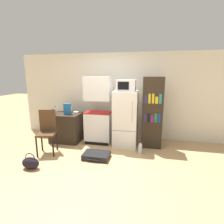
{
  "coord_description": "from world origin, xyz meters",
  "views": [
    {
      "loc": [
        0.93,
        -3.06,
        1.85
      ],
      "look_at": [
        0.08,
        0.85,
        0.99
      ],
      "focal_mm": 28.0,
      "sensor_mm": 36.0,
      "label": 1
    }
  ],
  "objects_px": {
    "side_table": "(67,127)",
    "bookshelf": "(152,113)",
    "bowl": "(76,112)",
    "bottle_milk_white": "(70,110)",
    "kitchen_hutch": "(98,113)",
    "microwave": "(126,85)",
    "chair": "(47,128)",
    "bottle_clear_short": "(55,110)",
    "refrigerator": "(125,119)",
    "suitcase_large_flat": "(96,155)",
    "handbag": "(31,163)",
    "bottle_amber_beer": "(53,112)",
    "cereal_box": "(67,109)",
    "water_bottle_front": "(140,148)"
  },
  "relations": [
    {
      "from": "bottle_clear_short",
      "to": "water_bottle_front",
      "type": "bearing_deg",
      "value": -9.94
    },
    {
      "from": "bottle_milk_white",
      "to": "kitchen_hutch",
      "type": "bearing_deg",
      "value": -4.86
    },
    {
      "from": "bookshelf",
      "to": "bowl",
      "type": "xyz_separation_m",
      "value": [
        -2.1,
        0.02,
        -0.09
      ]
    },
    {
      "from": "refrigerator",
      "to": "chair",
      "type": "bearing_deg",
      "value": -155.93
    },
    {
      "from": "bottle_clear_short",
      "to": "handbag",
      "type": "bearing_deg",
      "value": -78.45
    },
    {
      "from": "bottle_milk_white",
      "to": "suitcase_large_flat",
      "type": "relative_size",
      "value": 0.33
    },
    {
      "from": "bottle_milk_white",
      "to": "chair",
      "type": "xyz_separation_m",
      "value": [
        -0.17,
        -0.93,
        -0.26
      ]
    },
    {
      "from": "cereal_box",
      "to": "handbag",
      "type": "xyz_separation_m",
      "value": [
        -0.1,
        -1.5,
        -0.81
      ]
    },
    {
      "from": "kitchen_hutch",
      "to": "cereal_box",
      "type": "xyz_separation_m",
      "value": [
        -0.82,
        -0.16,
        0.1
      ]
    },
    {
      "from": "side_table",
      "to": "bottle_milk_white",
      "type": "relative_size",
      "value": 4.25
    },
    {
      "from": "bottle_amber_beer",
      "to": "refrigerator",
      "type": "bearing_deg",
      "value": 3.12
    },
    {
      "from": "suitcase_large_flat",
      "to": "water_bottle_front",
      "type": "xyz_separation_m",
      "value": [
        0.95,
        0.47,
        0.06
      ]
    },
    {
      "from": "bowl",
      "to": "cereal_box",
      "type": "relative_size",
      "value": 0.49
    },
    {
      "from": "bowl",
      "to": "chair",
      "type": "distance_m",
      "value": 1.0
    },
    {
      "from": "bottle_amber_beer",
      "to": "handbag",
      "type": "relative_size",
      "value": 0.4
    },
    {
      "from": "handbag",
      "to": "bookshelf",
      "type": "bearing_deg",
      "value": 35.62
    },
    {
      "from": "bottle_milk_white",
      "to": "water_bottle_front",
      "type": "relative_size",
      "value": 0.64
    },
    {
      "from": "microwave",
      "to": "water_bottle_front",
      "type": "relative_size",
      "value": 1.58
    },
    {
      "from": "cereal_box",
      "to": "bottle_clear_short",
      "type": "bearing_deg",
      "value": 165.94
    },
    {
      "from": "bottle_amber_beer",
      "to": "handbag",
      "type": "xyz_separation_m",
      "value": [
        0.32,
        -1.48,
        -0.72
      ]
    },
    {
      "from": "refrigerator",
      "to": "bowl",
      "type": "distance_m",
      "value": 1.44
    },
    {
      "from": "side_table",
      "to": "bottle_amber_beer",
      "type": "height_order",
      "value": "bottle_amber_beer"
    },
    {
      "from": "bowl",
      "to": "chair",
      "type": "bearing_deg",
      "value": -110.59
    },
    {
      "from": "microwave",
      "to": "chair",
      "type": "xyz_separation_m",
      "value": [
        -1.77,
        -0.79,
        -0.98
      ]
    },
    {
      "from": "microwave",
      "to": "kitchen_hutch",
      "type": "bearing_deg",
      "value": 174.61
    },
    {
      "from": "bookshelf",
      "to": "bowl",
      "type": "relative_size",
      "value": 12.2
    },
    {
      "from": "refrigerator",
      "to": "handbag",
      "type": "height_order",
      "value": "refrigerator"
    },
    {
      "from": "suitcase_large_flat",
      "to": "bowl",
      "type": "bearing_deg",
      "value": 132.3
    },
    {
      "from": "kitchen_hutch",
      "to": "bottle_amber_beer",
      "type": "xyz_separation_m",
      "value": [
        -1.24,
        -0.18,
        0.01
      ]
    },
    {
      "from": "kitchen_hutch",
      "to": "microwave",
      "type": "relative_size",
      "value": 3.85
    },
    {
      "from": "water_bottle_front",
      "to": "bottle_milk_white",
      "type": "bearing_deg",
      "value": 164.8
    },
    {
      "from": "microwave",
      "to": "bottle_milk_white",
      "type": "xyz_separation_m",
      "value": [
        -1.6,
        0.14,
        -0.72
      ]
    },
    {
      "from": "refrigerator",
      "to": "water_bottle_front",
      "type": "relative_size",
      "value": 4.88
    },
    {
      "from": "side_table",
      "to": "bookshelf",
      "type": "relative_size",
      "value": 0.45
    },
    {
      "from": "handbag",
      "to": "water_bottle_front",
      "type": "height_order",
      "value": "handbag"
    },
    {
      "from": "side_table",
      "to": "bookshelf",
      "type": "bearing_deg",
      "value": 2.87
    },
    {
      "from": "side_table",
      "to": "suitcase_large_flat",
      "type": "xyz_separation_m",
      "value": [
        1.14,
        -0.86,
        -0.33
      ]
    },
    {
      "from": "bookshelf",
      "to": "chair",
      "type": "distance_m",
      "value": 2.62
    },
    {
      "from": "refrigerator",
      "to": "bottle_clear_short",
      "type": "height_order",
      "value": "refrigerator"
    },
    {
      "from": "microwave",
      "to": "bottle_clear_short",
      "type": "bearing_deg",
      "value": 179.44
    },
    {
      "from": "kitchen_hutch",
      "to": "bottle_milk_white",
      "type": "xyz_separation_m",
      "value": [
        -0.85,
        0.07,
        0.03
      ]
    },
    {
      "from": "microwave",
      "to": "water_bottle_front",
      "type": "bearing_deg",
      "value": -43.87
    },
    {
      "from": "chair",
      "to": "handbag",
      "type": "xyz_separation_m",
      "value": [
        0.09,
        -0.8,
        -0.48
      ]
    },
    {
      "from": "side_table",
      "to": "bowl",
      "type": "bearing_deg",
      "value": 30.21
    },
    {
      "from": "side_table",
      "to": "bottle_clear_short",
      "type": "distance_m",
      "value": 0.58
    },
    {
      "from": "bottle_milk_white",
      "to": "bottle_clear_short",
      "type": "bearing_deg",
      "value": -163.11
    },
    {
      "from": "refrigerator",
      "to": "bookshelf",
      "type": "height_order",
      "value": "bookshelf"
    },
    {
      "from": "refrigerator",
      "to": "bowl",
      "type": "bearing_deg",
      "value": 175.09
    },
    {
      "from": "bottle_milk_white",
      "to": "bottle_amber_beer",
      "type": "bearing_deg",
      "value": -147.7
    },
    {
      "from": "kitchen_hutch",
      "to": "suitcase_large_flat",
      "type": "relative_size",
      "value": 3.08
    }
  ]
}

